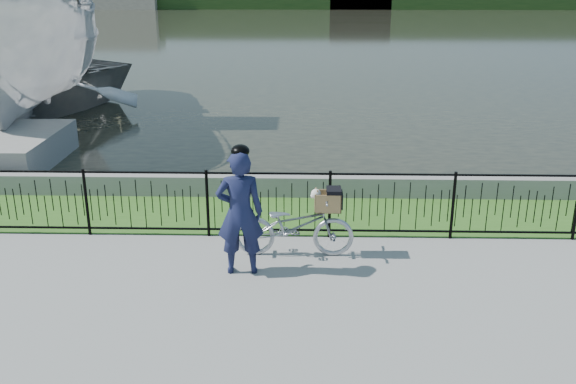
{
  "coord_description": "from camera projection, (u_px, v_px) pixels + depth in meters",
  "views": [
    {
      "loc": [
        0.57,
        -8.18,
        4.28
      ],
      "look_at": [
        0.34,
        1.0,
        1.0
      ],
      "focal_mm": 40.0,
      "sensor_mm": 36.0,
      "label": 1
    }
  ],
  "objects": [
    {
      "name": "fence",
      "position": [
        268.0,
        204.0,
        10.47
      ],
      "size": [
        14.0,
        0.06,
        1.15
      ],
      "primitive_type": null,
      "color": "black",
      "rests_on": "ground"
    },
    {
      "name": "quay_wall",
      "position": [
        274.0,
        186.0,
        12.48
      ],
      "size": [
        60.0,
        0.3,
        0.4
      ],
      "primitive_type": "cube",
      "color": "gray",
      "rests_on": "ground"
    },
    {
      "name": "bicycle_rig",
      "position": [
        295.0,
        225.0,
        9.83
      ],
      "size": [
        1.84,
        0.64,
        1.11
      ],
      "color": "#A3A7AF",
      "rests_on": "ground"
    },
    {
      "name": "grass_strip",
      "position": [
        272.0,
        214.0,
        11.6
      ],
      "size": [
        60.0,
        2.0,
        0.01
      ],
      "primitive_type": "cube",
      "color": "#34641F",
      "rests_on": "ground"
    },
    {
      "name": "ground",
      "position": [
        263.0,
        281.0,
        9.16
      ],
      "size": [
        120.0,
        120.0,
        0.0
      ],
      "primitive_type": "plane",
      "color": "gray",
      "rests_on": "ground"
    },
    {
      "name": "cyclist",
      "position": [
        240.0,
        211.0,
        9.13
      ],
      "size": [
        0.72,
        0.51,
        1.92
      ],
      "color": "#15193A",
      "rests_on": "ground"
    },
    {
      "name": "water",
      "position": [
        296.0,
        36.0,
        40.22
      ],
      "size": [
        120.0,
        120.0,
        0.0
      ],
      "primitive_type": "plane",
      "color": "#27281E",
      "rests_on": "ground"
    },
    {
      "name": "boat_near",
      "position": [
        27.0,
        48.0,
        17.47
      ],
      "size": [
        6.11,
        11.03,
        5.83
      ],
      "color": "#B8B8B8",
      "rests_on": "water"
    }
  ]
}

